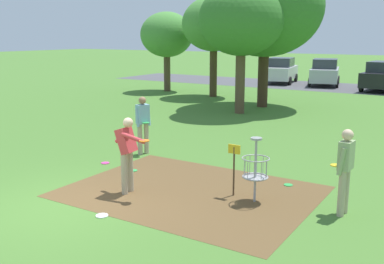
{
  "coord_description": "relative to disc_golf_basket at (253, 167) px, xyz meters",
  "views": [
    {
      "loc": [
        6.93,
        -5.97,
        3.45
      ],
      "look_at": [
        0.9,
        3.71,
        1.0
      ],
      "focal_mm": 42.24,
      "sensor_mm": 36.0,
      "label": 1
    }
  ],
  "objects": [
    {
      "name": "frisbee_scattered_b",
      "position": [
        -2.14,
        -2.31,
        -0.74
      ],
      "size": [
        0.24,
        0.24,
        0.02
      ],
      "primitive_type": "cylinder",
      "color": "white",
      "rests_on": "ground"
    },
    {
      "name": "player_throwing",
      "position": [
        -4.37,
        1.87,
        0.21
      ],
      "size": [
        0.45,
        0.5,
        1.71
      ],
      "color": "tan",
      "rests_on": "ground"
    },
    {
      "name": "disc_golf_basket",
      "position": [
        0.0,
        0.0,
        0.0
      ],
      "size": [
        0.98,
        0.58,
        1.39
      ],
      "color": "#9E9EA3",
      "rests_on": "ground"
    },
    {
      "name": "dirt_tee_pad",
      "position": [
        -1.42,
        -0.2,
        -0.75
      ],
      "size": [
        5.39,
        4.1,
        0.01
      ],
      "primitive_type": "cube",
      "color": "brown",
      "rests_on": "ground"
    },
    {
      "name": "tree_mid_center",
      "position": [
        -5.0,
        12.14,
        3.99
      ],
      "size": [
        5.48,
        5.48,
        7.09
      ],
      "color": "#422D1E",
      "rests_on": "ground"
    },
    {
      "name": "frisbee_by_tee",
      "position": [
        0.3,
        1.38,
        -0.74
      ],
      "size": [
        0.21,
        0.21,
        0.02
      ],
      "primitive_type": "cylinder",
      "color": "green",
      "rests_on": "ground"
    },
    {
      "name": "frisbee_scattered_a",
      "position": [
        -4.64,
        0.5,
        -0.74
      ],
      "size": [
        0.22,
        0.22,
        0.02
      ],
      "primitive_type": "cylinder",
      "color": "#E53D99",
      "rests_on": "ground"
    },
    {
      "name": "frisbee_far_right",
      "position": [
        -3.53,
        0.35,
        -0.74
      ],
      "size": [
        0.22,
        0.22,
        0.02
      ],
      "primitive_type": "cylinder",
      "color": "green",
      "rests_on": "ground"
    },
    {
      "name": "parked_car_center_right",
      "position": [
        -1.17,
        22.25,
        0.17
      ],
      "size": [
        2.23,
        4.33,
        1.84
      ],
      "color": "black",
      "rests_on": "ground"
    },
    {
      "name": "ground_plane",
      "position": [
        -3.21,
        -2.41,
        -0.75
      ],
      "size": [
        160.0,
        160.0,
        0.0
      ],
      "primitive_type": "plane",
      "color": "#47752D"
    },
    {
      "name": "tree_far_left",
      "position": [
        -12.62,
        14.88,
        2.71
      ],
      "size": [
        3.24,
        3.24,
        4.87
      ],
      "color": "brown",
      "rests_on": "ground"
    },
    {
      "name": "player_foreground_watching",
      "position": [
        -2.57,
        -0.99,
        0.23
      ],
      "size": [
        1.13,
        0.44,
        1.71
      ],
      "color": "tan",
      "rests_on": "ground"
    },
    {
      "name": "tree_near_right",
      "position": [
        -5.13,
        9.87,
        3.35
      ],
      "size": [
        3.73,
        3.73,
        5.73
      ],
      "color": "brown",
      "rests_on": "ground"
    },
    {
      "name": "player_waiting_left",
      "position": [
        1.8,
        0.27,
        0.21
      ],
      "size": [
        0.41,
        0.48,
        1.71
      ],
      "color": "tan",
      "rests_on": "ground"
    },
    {
      "name": "parked_car_center_left",
      "position": [
        -5.18,
        23.46,
        0.17
      ],
      "size": [
        2.7,
        4.5,
        1.84
      ],
      "color": "#B2B7BC",
      "rests_on": "ground"
    },
    {
      "name": "tree_mid_right",
      "position": [
        -8.94,
        14.21,
        3.28
      ],
      "size": [
        3.57,
        3.57,
        5.59
      ],
      "color": "#4C3823",
      "rests_on": "ground"
    },
    {
      "name": "parked_car_leftmost",
      "position": [
        -8.39,
        23.44,
        0.17
      ],
      "size": [
        2.5,
        4.45,
        1.84
      ],
      "color": "silver",
      "rests_on": "ground"
    },
    {
      "name": "parking_lot_strip",
      "position": [
        -3.21,
        22.67,
        -0.75
      ],
      "size": [
        36.0,
        6.0,
        0.01
      ],
      "primitive_type": "cube",
      "color": "#4C4C51",
      "rests_on": "ground"
    }
  ]
}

